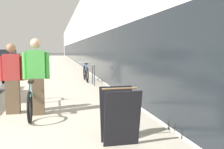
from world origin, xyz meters
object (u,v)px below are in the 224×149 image
object	(u,v)px
person_rider	(36,77)
sandwich_board_sign	(120,116)
tandem_bicycle	(34,96)
person_bystander	(12,79)
bike_rack_hoop	(93,73)
cruiser_bike_nearest	(86,73)
vintage_roadster_curbside	(0,65)

from	to	relation	value
person_rider	sandwich_board_sign	world-z (taller)	person_rider
tandem_bicycle	person_bystander	size ratio (longest dim) A/B	1.74
bike_rack_hoop	sandwich_board_sign	distance (m)	6.63
tandem_bicycle	person_rider	xyz separation A→B (m)	(0.09, -0.37, 0.51)
tandem_bicycle	sandwich_board_sign	size ratio (longest dim) A/B	3.15
cruiser_bike_nearest	vintage_roadster_curbside	size ratio (longest dim) A/B	0.40
person_bystander	cruiser_bike_nearest	distance (m)	6.05
cruiser_bike_nearest	tandem_bicycle	bearing A→B (deg)	-109.20
tandem_bicycle	sandwich_board_sign	world-z (taller)	sandwich_board_sign
person_bystander	vintage_roadster_curbside	xyz separation A→B (m)	(-2.02, 8.51, -0.21)
tandem_bicycle	sandwich_board_sign	xyz separation A→B (m)	(1.50, -2.51, 0.09)
person_rider	bike_rack_hoop	world-z (taller)	person_rider
person_bystander	vintage_roadster_curbside	distance (m)	8.75
person_rider	vintage_roadster_curbside	world-z (taller)	person_rider
person_rider	person_bystander	size ratio (longest dim) A/B	1.07
person_rider	cruiser_bike_nearest	xyz separation A→B (m)	(1.79, 5.78, -0.50)
person_rider	bike_rack_hoop	bearing A→B (deg)	66.43
bike_rack_hoop	vintage_roadster_curbside	bearing A→B (deg)	136.80
bike_rack_hoop	tandem_bicycle	bearing A→B (deg)	-116.52
person_rider	bike_rack_hoop	xyz separation A→B (m)	(1.95, 4.48, -0.36)
person_bystander	vintage_roadster_curbside	world-z (taller)	person_bystander
bike_rack_hoop	cruiser_bike_nearest	size ratio (longest dim) A/B	0.47
person_rider	person_bystander	world-z (taller)	person_rider
person_bystander	cruiser_bike_nearest	world-z (taller)	person_bystander
person_rider	cruiser_bike_nearest	bearing A→B (deg)	72.81
person_bystander	bike_rack_hoop	xyz separation A→B (m)	(2.51, 4.26, -0.31)
person_rider	sandwich_board_sign	bearing A→B (deg)	-56.54
vintage_roadster_curbside	tandem_bicycle	bearing A→B (deg)	-73.46
tandem_bicycle	sandwich_board_sign	bearing A→B (deg)	-59.05
person_rider	person_bystander	xyz separation A→B (m)	(-0.56, 0.22, -0.05)
sandwich_board_sign	person_bystander	bearing A→B (deg)	129.87
person_rider	sandwich_board_sign	xyz separation A→B (m)	(1.41, -2.13, -0.42)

